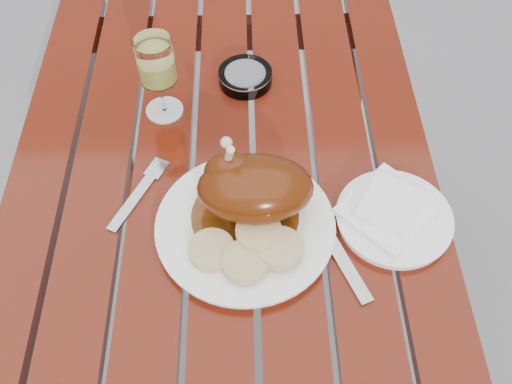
% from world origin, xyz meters
% --- Properties ---
extents(ground, '(60.00, 60.00, 0.00)m').
position_xyz_m(ground, '(0.00, 0.00, 0.00)').
color(ground, slate).
rests_on(ground, ground).
extents(table, '(0.80, 1.20, 0.75)m').
position_xyz_m(table, '(0.00, 0.00, 0.38)').
color(table, '#631A0B').
rests_on(table, ground).
extents(dinner_plate, '(0.40, 0.40, 0.02)m').
position_xyz_m(dinner_plate, '(0.04, -0.09, 0.76)').
color(dinner_plate, white).
rests_on(dinner_plate, table).
extents(roast_duck, '(0.21, 0.19, 0.14)m').
position_xyz_m(roast_duck, '(0.05, -0.05, 0.82)').
color(roast_duck, '#542609').
rests_on(roast_duck, dinner_plate).
extents(bread_dumplings, '(0.19, 0.13, 0.03)m').
position_xyz_m(bread_dumplings, '(0.05, -0.15, 0.78)').
color(bread_dumplings, tan).
rests_on(bread_dumplings, dinner_plate).
extents(wine_glass, '(0.10, 0.10, 0.18)m').
position_xyz_m(wine_glass, '(-0.12, 0.20, 0.84)').
color(wine_glass, '#DED965').
rests_on(wine_glass, table).
extents(side_plate, '(0.23, 0.23, 0.02)m').
position_xyz_m(side_plate, '(0.30, -0.08, 0.76)').
color(side_plate, white).
rests_on(side_plate, table).
extents(napkin, '(0.20, 0.20, 0.01)m').
position_xyz_m(napkin, '(0.29, -0.07, 0.77)').
color(napkin, white).
rests_on(napkin, side_plate).
extents(ashtray, '(0.12, 0.12, 0.03)m').
position_xyz_m(ashtray, '(0.05, 0.28, 0.76)').
color(ashtray, '#B2B7BC').
rests_on(ashtray, table).
extents(fork, '(0.09, 0.15, 0.01)m').
position_xyz_m(fork, '(-0.16, -0.02, 0.75)').
color(fork, gray).
rests_on(fork, table).
extents(knife, '(0.11, 0.23, 0.01)m').
position_xyz_m(knife, '(0.19, -0.13, 0.75)').
color(knife, gray).
rests_on(knife, table).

